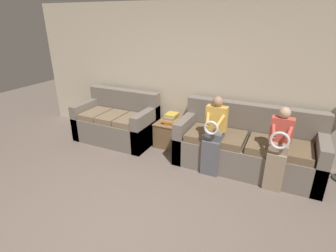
% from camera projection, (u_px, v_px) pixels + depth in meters
% --- Properties ---
extents(ground_plane, '(14.00, 14.00, 0.00)m').
position_uv_depth(ground_plane, '(109.00, 243.00, 2.85)').
color(ground_plane, '#6B5B51').
extents(wall_back, '(7.10, 0.06, 2.55)m').
position_uv_depth(wall_back, '(198.00, 78.00, 4.66)').
color(wall_back, beige).
rests_on(wall_back, ground_plane).
extents(couch_main, '(2.21, 0.86, 0.99)m').
position_uv_depth(couch_main, '(247.00, 147.00, 4.19)').
color(couch_main, '#70665B').
rests_on(couch_main, ground_plane).
extents(couch_side, '(1.53, 0.86, 0.95)m').
position_uv_depth(couch_side, '(117.00, 123.00, 5.18)').
color(couch_side, '#70665B').
rests_on(couch_side, ground_plane).
extents(child_left_seated, '(0.32, 0.37, 1.20)m').
position_uv_depth(child_left_seated, '(214.00, 133.00, 3.95)').
color(child_left_seated, '#56565B').
rests_on(child_left_seated, ground_plane).
extents(child_right_seated, '(0.30, 0.37, 1.17)m').
position_uv_depth(child_right_seated, '(279.00, 146.00, 3.59)').
color(child_right_seated, gray).
rests_on(child_right_seated, ground_plane).
extents(side_shelf, '(0.56, 0.51, 0.46)m').
position_uv_depth(side_shelf, '(172.00, 134.00, 4.95)').
color(side_shelf, brown).
rests_on(side_shelf, ground_plane).
extents(book_stack, '(0.26, 0.33, 0.18)m').
position_uv_depth(book_stack, '(172.00, 118.00, 4.84)').
color(book_stack, orange).
rests_on(book_stack, side_shelf).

